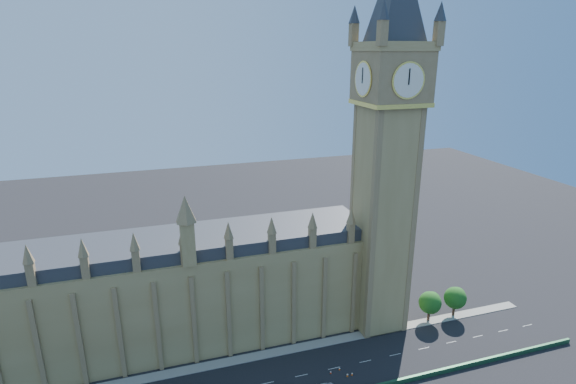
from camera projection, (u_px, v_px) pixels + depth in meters
name	position (u px, v px, depth m)	size (l,w,h in m)	color
palace_westminster	(125.00, 299.00, 106.56)	(120.00, 20.00, 28.00)	olive
elizabeth_tower	(389.00, 120.00, 105.09)	(20.59, 20.59, 105.00)	olive
kerb_north	(241.00, 359.00, 106.58)	(160.00, 3.00, 0.16)	gray
tree_east_near	(431.00, 302.00, 120.46)	(6.00, 6.00, 8.50)	#382619
tree_east_far	(456.00, 297.00, 122.76)	(6.00, 6.00, 8.50)	#382619
cone_a	(331.00, 372.00, 101.91)	(0.54, 0.54, 0.69)	black
cone_b	(352.00, 374.00, 101.41)	(0.51, 0.51, 0.68)	black
cone_c	(340.00, 369.00, 103.10)	(0.47, 0.47, 0.65)	black
cone_d	(347.00, 375.00, 101.01)	(0.64, 0.64, 0.79)	black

